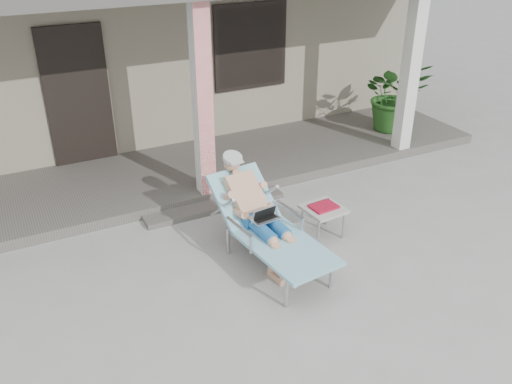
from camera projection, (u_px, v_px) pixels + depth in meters
ground at (280, 281)px, 6.07m from camera, size 60.00×60.00×0.00m
house at (118, 28)px, 10.43m from camera, size 10.40×5.40×3.30m
porch_deck at (186, 172)px, 8.41m from camera, size 10.00×2.00×0.15m
porch_step at (215, 206)px, 7.52m from camera, size 2.00×0.30×0.07m
lounger at (263, 203)px, 6.15m from camera, size 0.90×1.91×1.21m
side_table at (323, 210)px, 6.78m from camera, size 0.51×0.51×0.42m
potted_palm at (395, 95)px, 9.55m from camera, size 1.43×1.35×1.27m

